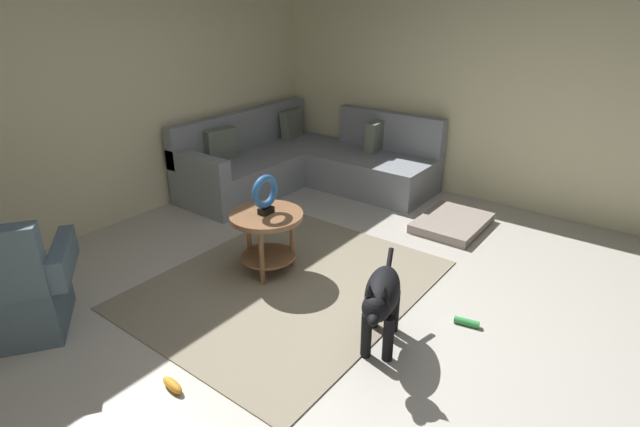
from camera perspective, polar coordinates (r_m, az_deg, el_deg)
ground_plane at (r=3.59m, az=3.41°, el=-13.55°), size 6.00×6.00×0.10m
wall_back at (r=5.15m, az=-25.25°, el=13.00°), size 6.00×0.12×2.70m
wall_right at (r=5.61m, az=21.38°, el=14.34°), size 0.12×6.00×2.70m
area_rug at (r=4.00m, az=-3.77°, el=-8.20°), size 2.30×1.90×0.01m
sectional_couch at (r=5.94m, az=-1.93°, el=5.87°), size 2.20×2.25×0.88m
armchair at (r=3.89m, az=-32.46°, el=-7.88°), size 1.00×0.95×0.88m
side_table at (r=4.00m, az=-6.23°, el=-1.60°), size 0.60×0.60×0.54m
torus_sculpture at (r=3.88m, az=-6.42°, el=2.33°), size 0.28×0.08×0.33m
dog_bed_mat at (r=5.11m, az=15.18°, el=-1.06°), size 0.80×0.60×0.09m
dog at (r=3.17m, az=7.20°, el=-9.81°), size 0.80×0.40×0.63m
dog_toy_rope at (r=3.69m, az=16.77°, el=-12.06°), size 0.08×0.18×0.05m
dog_toy_bone at (r=3.18m, az=-16.86°, el=-18.64°), size 0.08×0.18×0.06m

